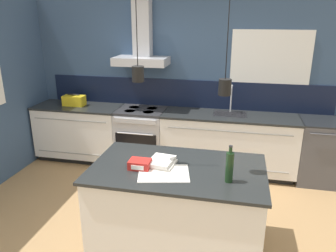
% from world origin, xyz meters
% --- Properties ---
extents(ground_plane, '(16.00, 16.00, 0.00)m').
position_xyz_m(ground_plane, '(0.00, 0.00, 0.00)').
color(ground_plane, '#A87F51').
rests_on(ground_plane, ground).
extents(wall_back, '(5.60, 2.29, 2.60)m').
position_xyz_m(wall_back, '(-0.03, 2.00, 1.35)').
color(wall_back, '#354C6B').
rests_on(wall_back, ground_plane).
extents(counter_run_left, '(1.39, 0.64, 0.91)m').
position_xyz_m(counter_run_left, '(-1.68, 1.69, 0.46)').
color(counter_run_left, black).
rests_on(counter_run_left, ground_plane).
extents(counter_run_sink, '(1.98, 0.64, 1.32)m').
position_xyz_m(counter_run_sink, '(0.73, 1.69, 0.46)').
color(counter_run_sink, black).
rests_on(counter_run_sink, ground_plane).
extents(oven_range, '(0.73, 0.66, 0.91)m').
position_xyz_m(oven_range, '(-0.62, 1.69, 0.46)').
color(oven_range, '#B5B5BA').
rests_on(oven_range, ground_plane).
extents(dishwasher, '(0.59, 0.65, 0.91)m').
position_xyz_m(dishwasher, '(2.01, 1.69, 0.46)').
color(dishwasher, '#4C4C51').
rests_on(dishwasher, ground_plane).
extents(kitchen_island, '(1.66, 1.00, 0.91)m').
position_xyz_m(kitchen_island, '(0.31, -0.18, 0.46)').
color(kitchen_island, black).
rests_on(kitchen_island, ground_plane).
extents(bottle_on_island, '(0.07, 0.07, 0.34)m').
position_xyz_m(bottle_on_island, '(0.80, -0.36, 1.05)').
color(bottle_on_island, '#193319').
rests_on(bottle_on_island, kitchen_island).
extents(book_stack, '(0.27, 0.31, 0.06)m').
position_xyz_m(book_stack, '(0.15, -0.16, 0.94)').
color(book_stack, silver).
rests_on(book_stack, kitchen_island).
extents(red_supply_box, '(0.20, 0.16, 0.08)m').
position_xyz_m(red_supply_box, '(-0.04, -0.27, 0.95)').
color(red_supply_box, red).
rests_on(red_supply_box, kitchen_island).
extents(paper_pile, '(0.53, 0.45, 0.01)m').
position_xyz_m(paper_pile, '(0.21, -0.33, 0.91)').
color(paper_pile, silver).
rests_on(paper_pile, kitchen_island).
extents(yellow_toolbox, '(0.34, 0.18, 0.19)m').
position_xyz_m(yellow_toolbox, '(-1.74, 1.69, 0.99)').
color(yellow_toolbox, gold).
rests_on(yellow_toolbox, counter_run_left).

